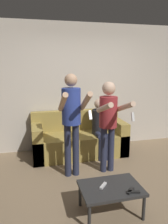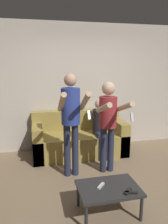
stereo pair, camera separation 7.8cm
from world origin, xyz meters
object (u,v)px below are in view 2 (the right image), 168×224
Objects in this scene: remote_near at (131,192)px; remote_mid at (128,191)px; remote_far at (101,186)px; person_standing_left at (71,115)px; couch at (79,140)px; person_standing_right at (108,118)px; person_seated at (100,125)px; coffee_table at (108,190)px.

remote_near is 1.12× the size of remote_mid.
remote_far is (-0.31, 0.22, 0.00)m from remote_near.
person_standing_left is 12.56× the size of remote_far.
remote_mid is (0.16, -2.09, 0.07)m from couch.
person_standing_right is 1.35× the size of person_seated.
person_seated reaches higher than remote_far.
person_standing_left is 12.39× the size of remote_mid.
couch is 1.21× the size of person_standing_right.
couch is at bearing 156.05° from person_seated.
couch is 1.11× the size of person_standing_left.
coffee_table is at bearing -108.36° from person_standing_right.
remote_near and remote_mid have the same top height.
person_standing_left is (-0.31, -0.89, 0.76)m from couch.
remote_near is at bearing -96.04° from person_standing_right.
couch is 1.93m from coffee_table.
remote_near is 0.37m from remote_far.
person_standing_right reaches higher than remote_far.
remote_far is at bearing 144.86° from remote_near.
person_standing_left reaches higher than remote_near.
couch is 2.10m from remote_mid.
person_seated reaches higher than couch.
coffee_table is at bearing -90.90° from couch.
couch is at bearing 94.36° from remote_mid.
person_seated is 7.57× the size of remote_near.
coffee_table is at bearing 139.94° from remote_mid.
person_seated is at bearing 82.96° from person_standing_right.
person_standing_left reaches higher than coffee_table.
remote_mid is 1.01× the size of remote_far.
coffee_table is 5.50× the size of remote_mid.
person_standing_left is 1.09× the size of person_standing_right.
person_standing_left is 1.31m from coffee_table.
person_seated reaches higher than remote_near.
couch reaches higher than remote_mid.
remote_mid is at bearing -97.25° from person_seated.
person_standing_right is at bearing -0.33° from person_standing_left.
couch is at bearing 89.10° from coffee_table.
remote_near is 0.04m from remote_mid.
remote_near is 1.13× the size of remote_far.
person_standing_left is 1.46× the size of person_seated.
person_seated is at bearing 83.60° from remote_near.
remote_far is at bearing 163.77° from coffee_table.
person_standing_left reaches higher than remote_far.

